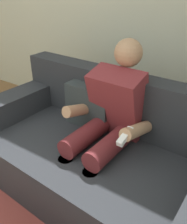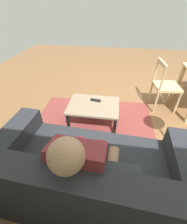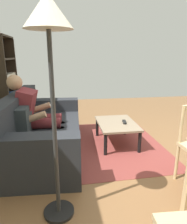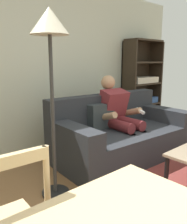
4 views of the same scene
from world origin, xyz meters
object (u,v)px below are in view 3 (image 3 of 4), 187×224
Objects in this scene: floor_lamp at (49,36)px; person_lounging at (35,114)px; coffee_table at (117,125)px; couch at (41,133)px; bookshelf at (4,89)px; tv_remote at (124,122)px.

person_lounging is at bearing 14.58° from floor_lamp.
person_lounging reaches higher than coffee_table.
person_lounging is (0.04, 0.07, 0.28)m from couch.
couch is 1.79m from floor_lamp.
couch is at bearing -151.54° from bookshelf.
bookshelf reaches higher than coffee_table.
tv_remote is at bearing -84.99° from couch.
person_lounging reaches higher than tv_remote.
floor_lamp reaches higher than couch.
couch is at bearing 15.03° from tv_remote.
person_lounging is at bearing 58.39° from couch.
tv_remote is 2.69m from bookshelf.
tv_remote is 0.10× the size of bookshelf.
couch is 1.14× the size of bookshelf.
couch is 1.31m from tv_remote.
couch reaches higher than tv_remote.
coffee_table is 0.45× the size of bookshelf.
floor_lamp is (-1.31, -0.34, 0.96)m from person_lounging.
floor_lamp reaches higher than coffee_table.
person_lounging is 6.76× the size of tv_remote.
coffee_table is at bearing 1.83° from tv_remote.
floor_lamp is (-1.38, 1.03, 1.17)m from tv_remote.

